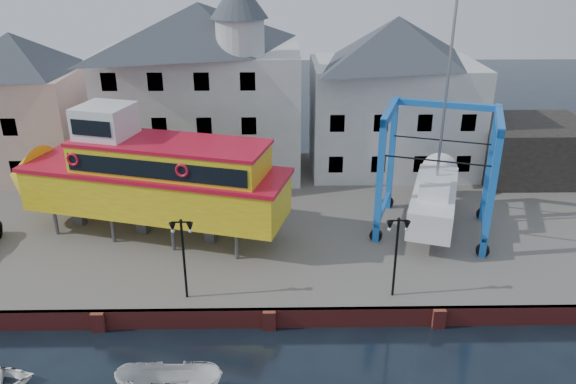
{
  "coord_description": "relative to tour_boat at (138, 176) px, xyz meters",
  "views": [
    {
      "loc": [
        0.51,
        -21.83,
        16.5
      ],
      "look_at": [
        1.0,
        7.0,
        4.0
      ],
      "focal_mm": 35.0,
      "sensor_mm": 36.0,
      "label": 1
    }
  ],
  "objects": [
    {
      "name": "building_white_right",
      "position": [
        16.55,
        10.96,
        2.0
      ],
      "size": [
        12.0,
        8.0,
        11.2
      ],
      "color": "#BBBBBB",
      "rests_on": "hardstanding"
    },
    {
      "name": "tour_boat",
      "position": [
        0.0,
        0.0,
        0.0
      ],
      "size": [
        17.98,
        8.77,
        7.63
      ],
      "rotation": [
        0.0,
        0.0,
        -0.28
      ],
      "color": "#59595E",
      "rests_on": "hardstanding"
    },
    {
      "name": "shed_dark",
      "position": [
        26.55,
        8.97,
        -1.6
      ],
      "size": [
        8.0,
        7.0,
        4.0
      ],
      "primitive_type": "cube",
      "color": "black",
      "rests_on": "hardstanding"
    },
    {
      "name": "building_pink",
      "position": [
        -10.45,
        9.96,
        1.55
      ],
      "size": [
        8.0,
        7.0,
        10.3
      ],
      "color": "#CCAF9C",
      "rests_on": "hardstanding"
    },
    {
      "name": "hardstanding",
      "position": [
        7.55,
        2.97,
        -4.1
      ],
      "size": [
        44.0,
        22.0,
        1.0
      ],
      "primitive_type": "cube",
      "color": "#5E5A54",
      "rests_on": "ground"
    },
    {
      "name": "quay_wall",
      "position": [
        7.55,
        -7.93,
        -4.1
      ],
      "size": [
        44.0,
        0.47,
        1.0
      ],
      "color": "maroon",
      "rests_on": "ground"
    },
    {
      "name": "lamp_post_right",
      "position": [
        13.55,
        -6.83,
        -0.42
      ],
      "size": [
        1.12,
        0.32,
        4.2
      ],
      "color": "black",
      "rests_on": "hardstanding"
    },
    {
      "name": "ground",
      "position": [
        7.55,
        -8.03,
        -4.6
      ],
      "size": [
        140.0,
        140.0,
        0.0
      ],
      "primitive_type": "plane",
      "color": "black",
      "rests_on": "ground"
    },
    {
      "name": "travel_lift",
      "position": [
        17.43,
        0.86,
        -1.25
      ],
      "size": [
        7.85,
        9.61,
        14.11
      ],
      "rotation": [
        0.0,
        0.0,
        -0.32
      ],
      "color": "blue",
      "rests_on": "hardstanding"
    },
    {
      "name": "building_white_main",
      "position": [
        2.68,
        10.36,
        2.75
      ],
      "size": [
        14.0,
        8.3,
        14.0
      ],
      "color": "#BBBBBB",
      "rests_on": "hardstanding"
    },
    {
      "name": "lamp_post_left",
      "position": [
        3.55,
        -6.83,
        -0.42
      ],
      "size": [
        1.12,
        0.32,
        4.2
      ],
      "color": "black",
      "rests_on": "hardstanding"
    }
  ]
}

